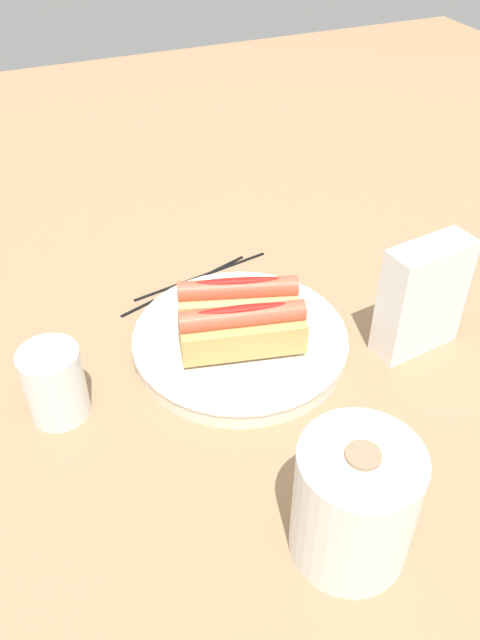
{
  "coord_description": "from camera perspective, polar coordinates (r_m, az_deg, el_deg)",
  "views": [
    {
      "loc": [
        0.26,
        0.58,
        0.55
      ],
      "look_at": [
        0.02,
        0.02,
        0.05
      ],
      "focal_mm": 35.97,
      "sensor_mm": 36.0,
      "label": 1
    }
  ],
  "objects": [
    {
      "name": "chopstick_far",
      "position": [
        0.95,
        -3.42,
        4.02
      ],
      "size": [
        0.22,
        0.04,
        0.01
      ],
      "primitive_type": "cylinder",
      "rotation": [
        0.0,
        1.57,
        0.18
      ],
      "color": "black",
      "rests_on": "ground_plane"
    },
    {
      "name": "water_glass",
      "position": [
        0.75,
        -16.15,
        -5.58
      ],
      "size": [
        0.07,
        0.07,
        0.09
      ],
      "color": "white",
      "rests_on": "ground_plane"
    },
    {
      "name": "hotdog_front",
      "position": [
        0.81,
        -0.2,
        1.66
      ],
      "size": [
        0.16,
        0.09,
        0.06
      ],
      "color": "#DBB270",
      "rests_on": "serving_bowl"
    },
    {
      "name": "serving_bowl",
      "position": [
        0.81,
        0.0,
        -1.81
      ],
      "size": [
        0.27,
        0.27,
        0.03
      ],
      "color": "silver",
      "rests_on": "ground_plane"
    },
    {
      "name": "chopstick_near",
      "position": [
        0.93,
        -4.9,
        3.2
      ],
      "size": [
        0.21,
        0.07,
        0.01
      ],
      "primitive_type": "cylinder",
      "rotation": [
        0.0,
        1.57,
        0.32
      ],
      "color": "black",
      "rests_on": "ground_plane"
    },
    {
      "name": "hotdog_back",
      "position": [
        0.77,
        0.21,
        -0.85
      ],
      "size": [
        0.16,
        0.08,
        0.06
      ],
      "color": "tan",
      "rests_on": "serving_bowl"
    },
    {
      "name": "ground_plane",
      "position": [
        0.84,
        0.85,
        -1.41
      ],
      "size": [
        2.4,
        2.4,
        0.0
      ],
      "primitive_type": "plane",
      "color": "#9E7A56"
    },
    {
      "name": "paper_towel_roll",
      "position": [
        0.6,
        10.12,
        -15.75
      ],
      "size": [
        0.11,
        0.11,
        0.13
      ],
      "color": "white",
      "rests_on": "ground_plane"
    },
    {
      "name": "napkin_box",
      "position": [
        0.81,
        15.88,
        1.92
      ],
      "size": [
        0.11,
        0.06,
        0.15
      ],
      "primitive_type": "cube",
      "rotation": [
        0.0,
        0.0,
        0.13
      ],
      "color": "white",
      "rests_on": "ground_plane"
    }
  ]
}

